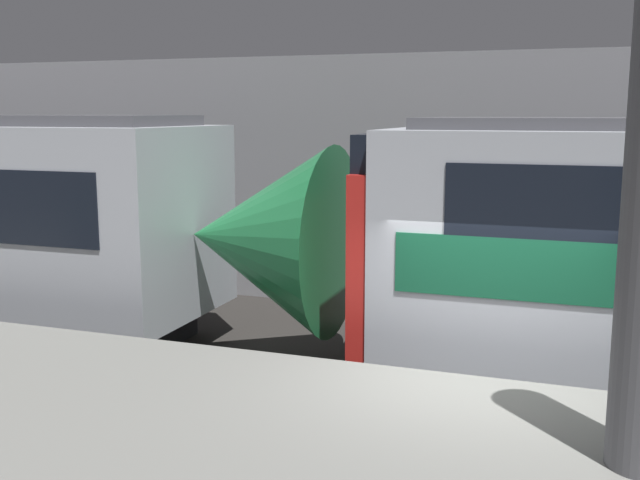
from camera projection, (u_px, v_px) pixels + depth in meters
ground_plane at (477, 477)px, 7.72m from camera, size 120.00×120.00×0.00m
station_rear_barrier at (531, 188)px, 13.25m from camera, size 50.00×0.15×4.79m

